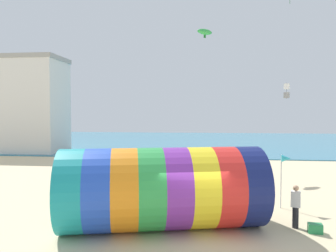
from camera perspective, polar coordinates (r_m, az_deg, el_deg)
The scene contains 10 objects.
ground_plane at distance 13.31m, azimuth 4.78°, elevation -18.07°, with size 120.00×120.00×0.00m, color beige.
sea at distance 52.61m, azimuth 6.13°, elevation -2.60°, with size 120.00×40.00×0.10m, color teal.
giant_inflatable_tube at distance 13.29m, azimuth -0.89°, elevation -10.78°, with size 8.51×5.04×3.25m.
kite_handler at distance 14.46m, azimuth 21.34°, elevation -12.85°, with size 0.41×0.33×1.73m.
kite_green_parafoil at distance 28.01m, azimuth 6.42°, elevation 15.98°, with size 1.55×1.43×0.82m.
kite_white_box at distance 30.83m, azimuth 19.97°, elevation 5.76°, with size 0.61×0.61×1.37m.
bystander_near_water at distance 20.67m, azimuth 14.23°, elevation -8.36°, with size 0.30×0.40×1.61m.
promenade_building at distance 42.73m, azimuth -26.65°, elevation 3.30°, with size 14.22×5.54×10.97m.
beach_flag at distance 16.86m, azimuth 19.79°, elevation -5.72°, with size 0.47×0.36×2.61m.
cooler_box at distance 14.38m, azimuth 24.25°, elevation -15.94°, with size 0.52×0.36×0.36m, color #268C4C.
Camera 1 is at (0.37, -12.46, 4.66)m, focal length 35.00 mm.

